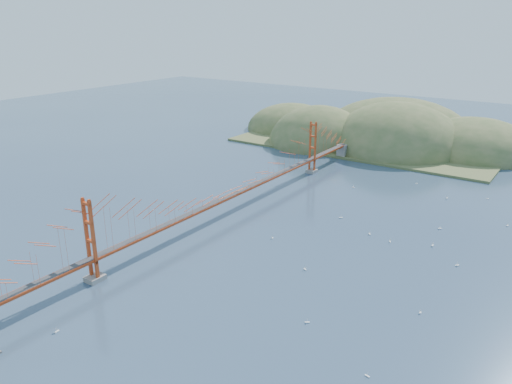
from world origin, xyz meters
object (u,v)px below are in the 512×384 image
Objects in this scene: sailboat_2 at (367,375)px; sailboat_0 at (272,238)px; sailboat_1 at (370,234)px; bridge at (231,175)px.

sailboat_0 is at bearing 139.15° from sailboat_2.
sailboat_0 is 0.86× the size of sailboat_1.
sailboat_2 is at bearing -67.79° from sailboat_1.
bridge reaches higher than sailboat_1.
bridge is 137.41× the size of sailboat_1.
bridge is at bearing 143.99° from sailboat_2.
sailboat_0 is 15.94m from sailboat_1.
sailboat_0 is at bearing -23.75° from bridge.
bridge reaches higher than sailboat_0.
bridge is 160.59× the size of sailboat_0.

